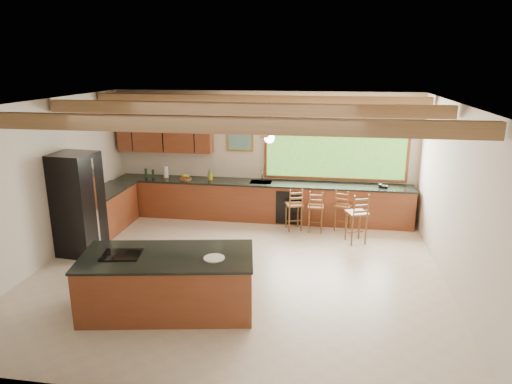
# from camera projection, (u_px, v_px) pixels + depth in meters

# --- Properties ---
(ground) EXTENTS (7.20, 7.20, 0.00)m
(ground) POSITION_uv_depth(u_px,v_px,m) (237.00, 272.00, 8.21)
(ground) COLOR beige
(ground) RESTS_ON ground
(room_shell) EXTENTS (7.27, 6.54, 3.02)m
(room_shell) POSITION_uv_depth(u_px,v_px,m) (234.00, 144.00, 8.25)
(room_shell) COLOR beige
(room_shell) RESTS_ON ground
(counter_run) EXTENTS (7.12, 3.10, 1.22)m
(counter_run) POSITION_uv_depth(u_px,v_px,m) (224.00, 204.00, 10.60)
(counter_run) COLOR brown
(counter_run) RESTS_ON ground
(island) EXTENTS (2.72, 1.62, 0.91)m
(island) POSITION_uv_depth(u_px,v_px,m) (168.00, 282.00, 6.88)
(island) COLOR brown
(island) RESTS_ON ground
(refrigerator) EXTENTS (0.85, 0.83, 2.00)m
(refrigerator) POSITION_uv_depth(u_px,v_px,m) (77.00, 204.00, 8.80)
(refrigerator) COLOR black
(refrigerator) RESTS_ON ground
(bar_stool_a) EXTENTS (0.45, 0.45, 0.98)m
(bar_stool_a) POSITION_uv_depth(u_px,v_px,m) (294.00, 206.00, 10.08)
(bar_stool_a) COLOR brown
(bar_stool_a) RESTS_ON ground
(bar_stool_b) EXTENTS (0.34, 0.34, 0.96)m
(bar_stool_b) POSITION_uv_depth(u_px,v_px,m) (316.00, 207.00, 10.00)
(bar_stool_b) COLOR brown
(bar_stool_b) RESTS_ON ground
(bar_stool_c) EXTENTS (0.50, 0.50, 1.08)m
(bar_stool_c) POSITION_uv_depth(u_px,v_px,m) (357.00, 214.00, 9.34)
(bar_stool_c) COLOR brown
(bar_stool_c) RESTS_ON ground
(bar_stool_d) EXTENTS (0.43, 0.43, 0.96)m
(bar_stool_d) POSITION_uv_depth(u_px,v_px,m) (343.00, 207.00, 10.05)
(bar_stool_d) COLOR brown
(bar_stool_d) RESTS_ON ground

